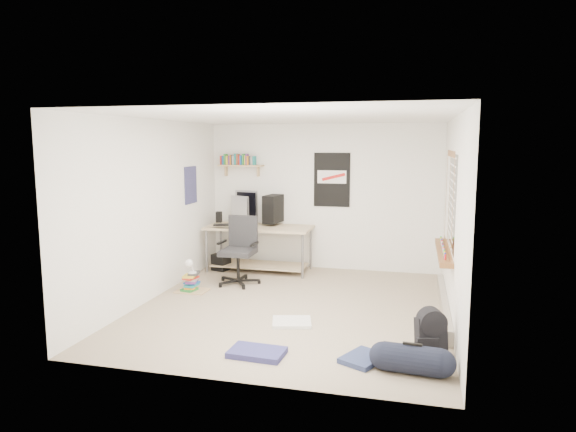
% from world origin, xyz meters
% --- Properties ---
extents(floor, '(4.00, 4.50, 0.01)m').
position_xyz_m(floor, '(0.00, 0.00, -0.01)').
color(floor, gray).
rests_on(floor, ground).
extents(ceiling, '(4.00, 4.50, 0.01)m').
position_xyz_m(ceiling, '(0.00, 0.00, 2.50)').
color(ceiling, white).
rests_on(ceiling, ground).
extents(back_wall, '(4.00, 0.01, 2.50)m').
position_xyz_m(back_wall, '(0.00, 2.25, 1.25)').
color(back_wall, silver).
rests_on(back_wall, ground).
extents(left_wall, '(0.01, 4.50, 2.50)m').
position_xyz_m(left_wall, '(-2.00, 0.00, 1.25)').
color(left_wall, silver).
rests_on(left_wall, ground).
extents(right_wall, '(0.01, 4.50, 2.50)m').
position_xyz_m(right_wall, '(2.00, 0.00, 1.25)').
color(right_wall, silver).
rests_on(right_wall, ground).
extents(desk, '(1.84, 0.94, 0.81)m').
position_xyz_m(desk, '(-1.01, 1.78, 0.36)').
color(desk, '#C8AD8B').
rests_on(desk, floor).
extents(monitor_left, '(0.37, 0.22, 0.40)m').
position_xyz_m(monitor_left, '(-1.33, 1.72, 1.01)').
color(monitor_left, '#B0B0B5').
rests_on(monitor_left, desk).
extents(monitor_right, '(0.44, 0.20, 0.47)m').
position_xyz_m(monitor_right, '(-1.31, 2.00, 1.04)').
color(monitor_right, '#ACAEB2').
rests_on(monitor_right, desk).
extents(pc_tower, '(0.28, 0.48, 0.48)m').
position_xyz_m(pc_tower, '(-0.83, 2.00, 1.05)').
color(pc_tower, black).
rests_on(pc_tower, desk).
extents(keyboard, '(0.45, 0.26, 0.02)m').
position_xyz_m(keyboard, '(-1.50, 1.50, 0.82)').
color(keyboard, black).
rests_on(keyboard, desk).
extents(speaker_left, '(0.10, 0.10, 0.19)m').
position_xyz_m(speaker_left, '(-1.74, 1.79, 0.90)').
color(speaker_left, black).
rests_on(speaker_left, desk).
extents(speaker_right, '(0.11, 0.11, 0.16)m').
position_xyz_m(speaker_right, '(-0.92, 1.92, 0.89)').
color(speaker_right, black).
rests_on(speaker_right, desk).
extents(office_chair, '(0.72, 0.72, 1.06)m').
position_xyz_m(office_chair, '(-1.08, 0.90, 0.49)').
color(office_chair, '#232326').
rests_on(office_chair, floor).
extents(wall_shelf, '(0.80, 0.22, 0.24)m').
position_xyz_m(wall_shelf, '(-1.45, 2.14, 1.78)').
color(wall_shelf, tan).
rests_on(wall_shelf, back_wall).
extents(poster_back_wall, '(0.62, 0.03, 0.92)m').
position_xyz_m(poster_back_wall, '(0.15, 2.23, 1.55)').
color(poster_back_wall, black).
rests_on(poster_back_wall, back_wall).
extents(poster_left_wall, '(0.02, 0.42, 0.60)m').
position_xyz_m(poster_left_wall, '(-1.99, 1.20, 1.50)').
color(poster_left_wall, navy).
rests_on(poster_left_wall, left_wall).
extents(window, '(0.10, 1.50, 1.26)m').
position_xyz_m(window, '(1.95, 0.30, 1.45)').
color(window, brown).
rests_on(window, right_wall).
extents(baseboard_heater, '(0.08, 2.50, 0.18)m').
position_xyz_m(baseboard_heater, '(1.96, 0.30, 0.09)').
color(baseboard_heater, '#B7B2A8').
rests_on(baseboard_heater, floor).
extents(backpack, '(0.35, 0.31, 0.39)m').
position_xyz_m(backpack, '(1.75, -1.20, 0.20)').
color(backpack, black).
rests_on(backpack, floor).
extents(duffel_bag, '(0.30, 0.30, 0.55)m').
position_xyz_m(duffel_bag, '(1.57, -1.67, 0.14)').
color(duffel_bag, black).
rests_on(duffel_bag, floor).
extents(tshirt, '(0.55, 0.50, 0.04)m').
position_xyz_m(tshirt, '(0.14, -0.63, 0.02)').
color(tshirt, silver).
rests_on(tshirt, floor).
extents(jeans_a, '(0.58, 0.39, 0.06)m').
position_xyz_m(jeans_a, '(0.01, -1.63, 0.03)').
color(jeans_a, navy).
rests_on(jeans_a, floor).
extents(jeans_b, '(0.50, 0.55, 0.06)m').
position_xyz_m(jeans_b, '(1.09, -1.50, 0.03)').
color(jeans_b, navy).
rests_on(jeans_b, floor).
extents(book_stack, '(0.44, 0.37, 0.28)m').
position_xyz_m(book_stack, '(-1.62, 0.36, 0.15)').
color(book_stack, brown).
rests_on(book_stack, floor).
extents(desk_lamp, '(0.18, 0.23, 0.21)m').
position_xyz_m(desk_lamp, '(-1.60, 0.34, 0.38)').
color(desk_lamp, white).
rests_on(desk_lamp, book_stack).
extents(subwoofer, '(0.31, 0.31, 0.28)m').
position_xyz_m(subwoofer, '(-1.67, 1.67, 0.14)').
color(subwoofer, black).
rests_on(subwoofer, floor).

